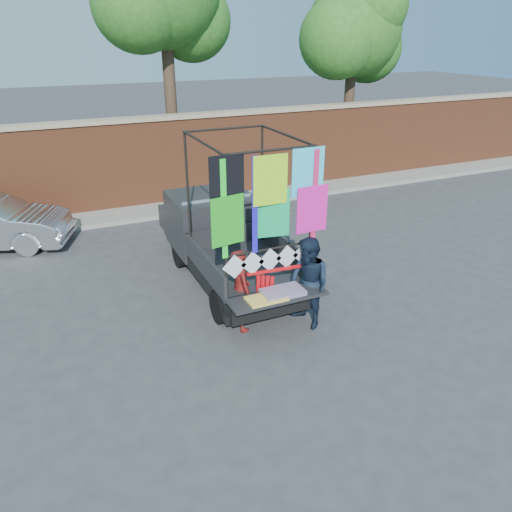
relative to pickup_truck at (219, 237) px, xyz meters
name	(u,v)px	position (x,y,z in m)	size (l,w,h in m)	color
ground	(247,315)	(-0.22, -1.98, -0.80)	(90.00, 90.00, 0.00)	#38383A
brick_wall	(152,161)	(-0.22, 5.02, 0.53)	(30.00, 0.45, 2.61)	brown
curb	(161,210)	(-0.22, 4.32, -0.74)	(30.00, 1.20, 0.12)	gray
tree_right	(356,32)	(7.30, 6.14, 3.96)	(4.20, 3.30, 6.62)	#38281C
pickup_truck	(219,237)	(0.00, 0.00, 0.00)	(2.00, 5.03, 3.17)	black
woman	(240,290)	(-0.49, -2.32, -0.05)	(0.55, 0.36, 1.50)	maroon
man	(308,284)	(0.64, -2.71, 0.03)	(0.80, 0.63, 1.65)	#131F31
streamer_bundle	(269,282)	(-0.03, -2.53, 0.11)	(1.00, 0.13, 0.69)	red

